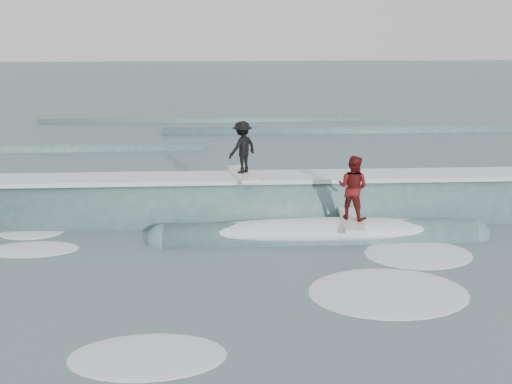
{
  "coord_description": "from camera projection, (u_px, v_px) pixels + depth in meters",
  "views": [
    {
      "loc": [
        -0.87,
        -13.69,
        6.06
      ],
      "look_at": [
        0.0,
        2.86,
        1.1
      ],
      "focal_mm": 40.0,
      "sensor_mm": 36.0,
      "label": 1
    }
  ],
  "objects": [
    {
      "name": "far_swells",
      "position": [
        210.0,
        135.0,
        31.67
      ],
      "size": [
        41.51,
        8.65,
        0.8
      ],
      "color": "#385F5E",
      "rests_on": "ground"
    },
    {
      "name": "surfer_red",
      "position": [
        353.0,
        190.0,
        16.18
      ],
      "size": [
        1.14,
        2.04,
        1.95
      ],
      "color": "silver",
      "rests_on": "ground"
    },
    {
      "name": "ground",
      "position": [
        262.0,
        264.0,
        14.88
      ],
      "size": [
        160.0,
        160.0,
        0.0
      ],
      "primitive_type": "plane",
      "color": "#41545F",
      "rests_on": "ground"
    },
    {
      "name": "breaking_wave",
      "position": [
        261.0,
        217.0,
        18.33
      ],
      "size": [
        20.9,
        4.07,
        2.58
      ],
      "color": "#385F5E",
      "rests_on": "ground"
    },
    {
      "name": "surfer_black",
      "position": [
        242.0,
        150.0,
        17.92
      ],
      "size": [
        1.19,
        2.07,
        1.74
      ],
      "color": "silver",
      "rests_on": "ground"
    },
    {
      "name": "whitewater",
      "position": [
        248.0,
        279.0,
        13.97
      ],
      "size": [
        13.29,
        8.41,
        0.1
      ],
      "color": "white",
      "rests_on": "ground"
    }
  ]
}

